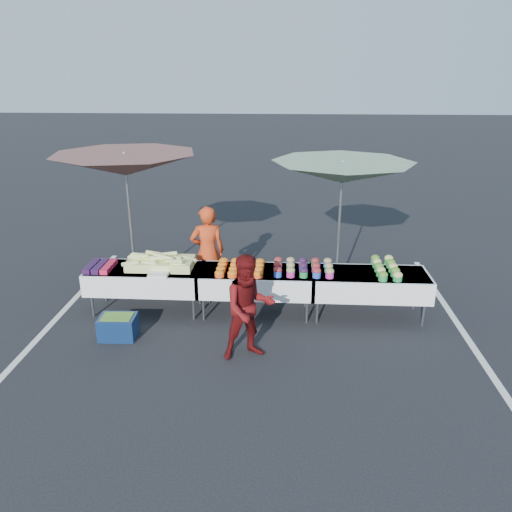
# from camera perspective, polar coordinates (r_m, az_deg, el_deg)

# --- Properties ---
(ground) EXTENTS (80.00, 80.00, 0.00)m
(ground) POSITION_cam_1_polar(r_m,az_deg,el_deg) (8.27, 0.00, -6.50)
(ground) COLOR black
(stripe_left) EXTENTS (0.10, 5.00, 0.00)m
(stripe_left) POSITION_cam_1_polar(r_m,az_deg,el_deg) (9.03, -20.82, -5.52)
(stripe_left) COLOR silver
(stripe_left) RESTS_ON ground
(stripe_right) EXTENTS (0.10, 5.00, 0.00)m
(stripe_right) POSITION_cam_1_polar(r_m,az_deg,el_deg) (8.71, 21.66, -6.60)
(stripe_right) COLOR silver
(stripe_right) RESTS_ON ground
(table_left) EXTENTS (1.86, 0.81, 0.75)m
(table_left) POSITION_cam_1_polar(r_m,az_deg,el_deg) (8.32, -12.48, -2.43)
(table_left) COLOR white
(table_left) RESTS_ON ground
(table_center) EXTENTS (1.86, 0.81, 0.75)m
(table_center) POSITION_cam_1_polar(r_m,az_deg,el_deg) (8.03, 0.00, -2.79)
(table_center) COLOR white
(table_center) RESTS_ON ground
(table_right) EXTENTS (1.86, 0.81, 0.75)m
(table_right) POSITION_cam_1_polar(r_m,az_deg,el_deg) (8.13, 12.79, -3.02)
(table_right) COLOR white
(table_right) RESTS_ON ground
(berry_punnets) EXTENTS (0.40, 0.54, 0.08)m
(berry_punnets) POSITION_cam_1_polar(r_m,az_deg,el_deg) (8.41, -17.36, -1.13)
(berry_punnets) COLOR black
(berry_punnets) RESTS_ON table_left
(corn_pile) EXTENTS (1.16, 0.57, 0.26)m
(corn_pile) POSITION_cam_1_polar(r_m,az_deg,el_deg) (8.20, -10.91, -0.73)
(corn_pile) COLOR #D6D96F
(corn_pile) RESTS_ON table_left
(plastic_bags) EXTENTS (0.30, 0.25, 0.05)m
(plastic_bags) POSITION_cam_1_polar(r_m,az_deg,el_deg) (7.90, -11.06, -2.06)
(plastic_bags) COLOR white
(plastic_bags) RESTS_ON table_left
(carrot_bowls) EXTENTS (0.75, 0.69, 0.11)m
(carrot_bowls) POSITION_cam_1_polar(r_m,az_deg,el_deg) (7.95, -1.80, -1.34)
(carrot_bowls) COLOR #F84E1B
(carrot_bowls) RESTS_ON table_center
(potato_cups) EXTENTS (0.94, 0.58, 0.16)m
(potato_cups) POSITION_cam_1_polar(r_m,az_deg,el_deg) (7.93, 5.42, -1.26)
(potato_cups) COLOR blue
(potato_cups) RESTS_ON table_right
(bean_baskets) EXTENTS (0.36, 0.86, 0.15)m
(bean_baskets) POSITION_cam_1_polar(r_m,az_deg,el_deg) (8.16, 14.63, -1.27)
(bean_baskets) COLOR #21873C
(bean_baskets) RESTS_ON table_right
(vendor) EXTENTS (0.67, 0.52, 1.62)m
(vendor) POSITION_cam_1_polar(r_m,az_deg,el_deg) (8.64, -5.55, 0.48)
(vendor) COLOR #C23916
(vendor) RESTS_ON ground
(customer) EXTENTS (0.88, 0.78, 1.49)m
(customer) POSITION_cam_1_polar(r_m,az_deg,el_deg) (6.77, -0.81, -5.92)
(customer) COLOR #5A0D0E
(customer) RESTS_ON ground
(umbrella_left) EXTENTS (2.84, 2.84, 2.50)m
(umbrella_left) POSITION_cam_1_polar(r_m,az_deg,el_deg) (8.72, -14.73, 9.96)
(umbrella_left) COLOR black
(umbrella_left) RESTS_ON ground
(umbrella_right) EXTENTS (2.47, 2.47, 2.40)m
(umbrella_right) POSITION_cam_1_polar(r_m,az_deg,el_deg) (8.36, 9.84, 9.29)
(umbrella_right) COLOR black
(umbrella_right) RESTS_ON ground
(storage_bin) EXTENTS (0.55, 0.41, 0.35)m
(storage_bin) POSITION_cam_1_polar(r_m,az_deg,el_deg) (7.76, -15.49, -7.76)
(storage_bin) COLOR #0E2348
(storage_bin) RESTS_ON ground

